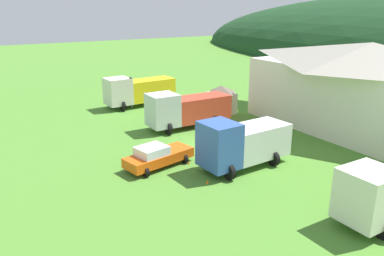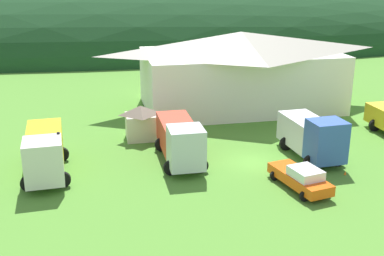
% 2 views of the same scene
% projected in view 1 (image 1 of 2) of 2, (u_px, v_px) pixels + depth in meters
% --- Properties ---
extents(ground_plane, '(200.00, 200.00, 0.00)m').
position_uv_depth(ground_plane, '(205.00, 147.00, 31.61)').
color(ground_plane, '#4C842D').
extents(depot_building, '(21.49, 12.02, 7.99)m').
position_uv_depth(depot_building, '(367.00, 86.00, 34.93)').
color(depot_building, white).
rests_on(depot_building, ground).
extents(play_shed_cream, '(2.77, 2.55, 3.00)m').
position_uv_depth(play_shed_cream, '(221.00, 99.00, 40.96)').
color(play_shed_cream, beige).
rests_on(play_shed_cream, ground).
extents(flatbed_truck_yellow, '(3.59, 8.19, 3.48)m').
position_uv_depth(flatbed_truck_yellow, '(138.00, 90.00, 43.85)').
color(flatbed_truck_yellow, silver).
rests_on(flatbed_truck_yellow, ground).
extents(tow_truck_silver, '(3.33, 8.11, 3.50)m').
position_uv_depth(tow_truck_silver, '(186.00, 109.00, 36.07)').
color(tow_truck_silver, silver).
rests_on(tow_truck_silver, ground).
extents(box_truck_blue, '(3.60, 6.99, 3.66)m').
position_uv_depth(box_truck_blue, '(241.00, 142.00, 27.05)').
color(box_truck_blue, '#3356AD').
rests_on(box_truck_blue, ground).
extents(service_pickup_orange, '(2.97, 5.43, 1.66)m').
position_uv_depth(service_pickup_orange, '(157.00, 156.00, 27.42)').
color(service_pickup_orange, '#EE5610').
rests_on(service_pickup_orange, ground).
extents(traffic_light_west, '(0.20, 0.32, 3.60)m').
position_uv_depth(traffic_light_west, '(131.00, 90.00, 42.19)').
color(traffic_light_west, '#4C4C51').
rests_on(traffic_light_west, ground).
extents(traffic_cone_near_pickup, '(0.36, 0.36, 0.57)m').
position_uv_depth(traffic_cone_near_pickup, '(207.00, 184.00, 25.04)').
color(traffic_cone_near_pickup, orange).
rests_on(traffic_cone_near_pickup, ground).
extents(traffic_cone_mid_row, '(0.36, 0.36, 0.53)m').
position_uv_depth(traffic_cone_mid_row, '(189.00, 164.00, 28.17)').
color(traffic_cone_mid_row, orange).
rests_on(traffic_cone_mid_row, ground).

